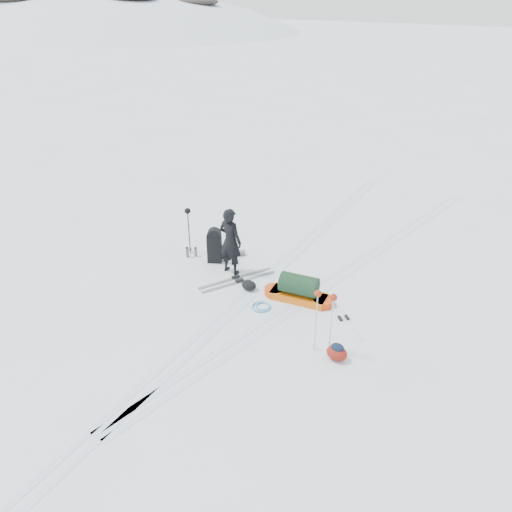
{
  "coord_description": "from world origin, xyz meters",
  "views": [
    {
      "loc": [
        5.63,
        -8.13,
        6.29
      ],
      "look_at": [
        0.08,
        0.08,
        0.95
      ],
      "focal_mm": 35.0,
      "sensor_mm": 36.0,
      "label": 1
    }
  ],
  "objects_px": {
    "skier": "(230,241)",
    "ski_poles_black": "(188,216)",
    "pulk_sled": "(299,290)",
    "expedition_rucksack": "(217,246)"
  },
  "relations": [
    {
      "from": "expedition_rucksack",
      "to": "skier",
      "type": "bearing_deg",
      "value": -54.0
    },
    {
      "from": "skier",
      "to": "ski_poles_black",
      "type": "bearing_deg",
      "value": -7.87
    },
    {
      "from": "ski_poles_black",
      "to": "pulk_sled",
      "type": "bearing_deg",
      "value": -7.58
    },
    {
      "from": "pulk_sled",
      "to": "skier",
      "type": "bearing_deg",
      "value": 164.91
    },
    {
      "from": "pulk_sled",
      "to": "expedition_rucksack",
      "type": "bearing_deg",
      "value": 160.29
    },
    {
      "from": "expedition_rucksack",
      "to": "pulk_sled",
      "type": "bearing_deg",
      "value": -40.26
    },
    {
      "from": "expedition_rucksack",
      "to": "ski_poles_black",
      "type": "height_order",
      "value": "ski_poles_black"
    },
    {
      "from": "skier",
      "to": "ski_poles_black",
      "type": "height_order",
      "value": "skier"
    },
    {
      "from": "skier",
      "to": "ski_poles_black",
      "type": "relative_size",
      "value": 1.32
    },
    {
      "from": "pulk_sled",
      "to": "expedition_rucksack",
      "type": "relative_size",
      "value": 1.73
    }
  ]
}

